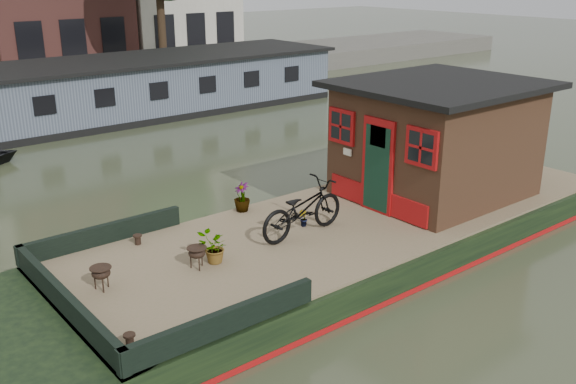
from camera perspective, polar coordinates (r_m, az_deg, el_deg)
ground at (r=12.98m, az=6.38°, el=-4.80°), size 120.00×120.00×0.00m
houseboat_hull at (r=12.03m, az=1.91°, el=-5.27°), size 14.01×4.02×0.60m
houseboat_deck at (r=12.73m, az=6.48°, el=-2.23°), size 11.80×3.80×0.05m
bow_bulwark at (r=9.99m, az=-14.68°, el=-7.83°), size 3.00×4.00×0.35m
cabin at (r=13.93m, az=13.07°, el=4.70°), size 4.00×3.50×2.42m
bicycle at (r=11.61m, az=1.29°, el=-1.51°), size 1.94×0.78×1.00m
potted_plant_b at (r=12.11m, az=1.35°, el=-2.35°), size 0.17×0.20×0.31m
potted_plant_c at (r=10.65m, az=-6.62°, el=-4.96°), size 0.49×0.42×0.54m
potted_plant_d at (r=12.84m, az=-4.13°, el=-0.44°), size 0.33×0.33×0.59m
brazier_front at (r=10.54m, az=-8.08°, el=-5.81°), size 0.44×0.44×0.37m
brazier_rear at (r=10.18m, az=-16.24°, el=-7.38°), size 0.45×0.45×0.37m
bollard_port at (r=11.65m, az=-13.21°, el=-4.15°), size 0.16×0.16×0.18m
bollard_stbd at (r=8.72m, az=-13.89°, el=-12.67°), size 0.16×0.16×0.18m
far_houseboat at (r=24.21m, az=-17.85°, el=8.17°), size 20.40×4.40×2.11m
quay at (r=30.38m, az=-22.37°, el=8.76°), size 60.00×6.00×0.90m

